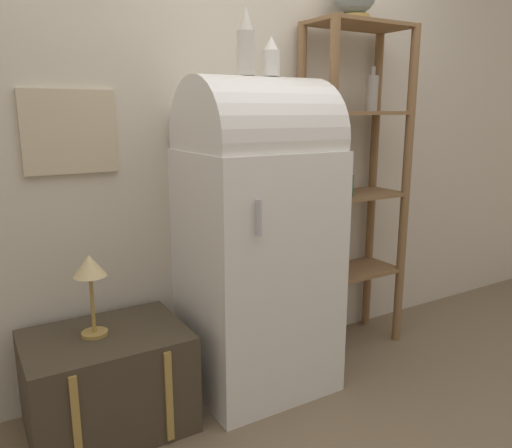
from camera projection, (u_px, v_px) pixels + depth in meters
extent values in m
plane|color=#7A664C|center=(285.00, 405.00, 2.39)|extent=(12.00, 12.00, 0.00)
cube|color=beige|center=(225.00, 116.00, 2.57)|extent=(7.00, 0.05, 2.70)
cube|color=#C6B793|center=(70.00, 132.00, 2.16)|extent=(0.40, 0.02, 0.36)
cube|color=white|center=(257.00, 272.00, 2.47)|extent=(0.67, 0.59, 1.20)
cylinder|color=white|center=(257.00, 138.00, 2.32)|extent=(0.65, 0.56, 0.56)
cylinder|color=#B7B7BC|center=(259.00, 218.00, 2.04)|extent=(0.02, 0.02, 0.15)
cube|color=#423828|center=(108.00, 381.00, 2.18)|extent=(0.67, 0.49, 0.45)
cube|color=#AD8942|center=(77.00, 425.00, 1.87)|extent=(0.03, 0.01, 0.40)
cube|color=#AD8942|center=(169.00, 397.00, 2.06)|extent=(0.03, 0.01, 0.40)
cylinder|color=olive|center=(330.00, 201.00, 2.59)|extent=(0.05, 0.05, 1.83)
cylinder|color=olive|center=(405.00, 192.00, 2.88)|extent=(0.05, 0.05, 1.83)
cylinder|color=olive|center=(299.00, 194.00, 2.82)|extent=(0.05, 0.05, 1.83)
cylinder|color=olive|center=(372.00, 187.00, 3.10)|extent=(0.05, 0.05, 1.83)
cube|color=olive|center=(349.00, 271.00, 2.95)|extent=(0.59, 0.30, 0.02)
cube|color=olive|center=(353.00, 195.00, 2.85)|extent=(0.59, 0.30, 0.02)
cube|color=olive|center=(356.00, 113.00, 2.75)|extent=(0.59, 0.30, 0.02)
cube|color=olive|center=(360.00, 25.00, 2.65)|extent=(0.59, 0.30, 0.02)
cylinder|color=#335B3D|center=(346.00, 185.00, 2.76)|extent=(0.08, 0.08, 0.11)
cylinder|color=#335B3D|center=(346.00, 173.00, 2.74)|extent=(0.03, 0.03, 0.03)
cylinder|color=#7F6647|center=(335.00, 182.00, 2.77)|extent=(0.08, 0.08, 0.15)
cylinder|color=#7F6647|center=(336.00, 165.00, 2.75)|extent=(0.03, 0.03, 0.04)
cylinder|color=#9E998E|center=(372.00, 93.00, 2.79)|extent=(0.07, 0.07, 0.19)
cylinder|color=#9E998E|center=(373.00, 71.00, 2.76)|extent=(0.03, 0.03, 0.05)
cylinder|color=#AD8942|center=(354.00, 19.00, 2.66)|extent=(0.16, 0.16, 0.04)
cylinder|color=beige|center=(246.00, 53.00, 2.22)|extent=(0.08, 0.08, 0.19)
cone|color=beige|center=(246.00, 18.00, 2.19)|extent=(0.07, 0.07, 0.10)
cylinder|color=white|center=(271.00, 63.00, 2.27)|extent=(0.08, 0.08, 0.11)
cone|color=white|center=(271.00, 43.00, 2.25)|extent=(0.07, 0.07, 0.06)
cylinder|color=#AD8942|center=(95.00, 333.00, 2.12)|extent=(0.11, 0.11, 0.02)
cylinder|color=#AD8942|center=(92.00, 304.00, 2.09)|extent=(0.02, 0.02, 0.25)
cone|color=#DBC184|center=(89.00, 266.00, 2.05)|extent=(0.14, 0.14, 0.09)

